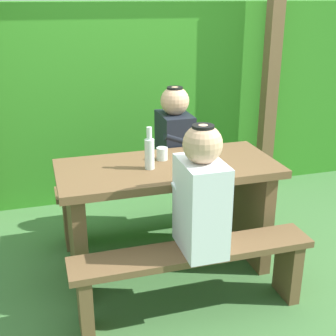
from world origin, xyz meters
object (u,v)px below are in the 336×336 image
(picnic_table, at_px, (168,200))
(person_black_coat, at_px, (175,138))
(drinking_glass, at_px, (162,154))
(bench_far, at_px, (149,197))
(person_white_shirt, at_px, (201,194))
(bench_near, at_px, (193,268))
(bottle_left, at_px, (149,152))

(picnic_table, bearing_deg, person_black_coat, 68.20)
(picnic_table, bearing_deg, drinking_glass, 94.76)
(picnic_table, bearing_deg, bench_far, 90.00)
(picnic_table, height_order, person_white_shirt, person_white_shirt)
(bench_near, bearing_deg, person_white_shirt, 5.27)
(bottle_left, bearing_deg, bench_near, -75.07)
(person_white_shirt, bearing_deg, bench_near, -174.73)
(person_black_coat, bearing_deg, bench_near, -101.27)
(drinking_glass, bearing_deg, bottle_left, -131.19)
(picnic_table, relative_size, person_white_shirt, 1.95)
(picnic_table, relative_size, bench_far, 1.00)
(person_white_shirt, distance_m, bottle_left, 0.51)
(bench_far, xyz_separation_m, drinking_glass, (-0.01, -0.40, 0.49))
(bench_far, bearing_deg, bench_near, -90.00)
(picnic_table, height_order, bottle_left, bottle_left)
(bench_near, bearing_deg, bench_far, 90.00)
(bench_far, xyz_separation_m, bottle_left, (-0.13, -0.54, 0.55))
(drinking_glass, bearing_deg, bench_near, -89.17)
(picnic_table, xyz_separation_m, person_white_shirt, (0.04, -0.50, 0.25))
(picnic_table, bearing_deg, person_white_shirt, -85.92)
(bench_near, bearing_deg, bottle_left, 104.93)
(person_black_coat, distance_m, drinking_glass, 0.45)
(person_black_coat, relative_size, bottle_left, 2.70)
(drinking_glass, xyz_separation_m, bottle_left, (-0.12, -0.14, 0.07))
(person_white_shirt, xyz_separation_m, bottle_left, (-0.16, 0.47, 0.10))
(bench_far, relative_size, drinking_glass, 17.14)
(drinking_glass, bearing_deg, bench_far, 88.74)
(person_black_coat, relative_size, drinking_glass, 8.81)
(picnic_table, xyz_separation_m, bench_far, (0.00, 0.51, -0.20))
(picnic_table, relative_size, drinking_glass, 17.14)
(person_black_coat, bearing_deg, picnic_table, -111.80)
(bench_near, bearing_deg, person_black_coat, 78.73)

